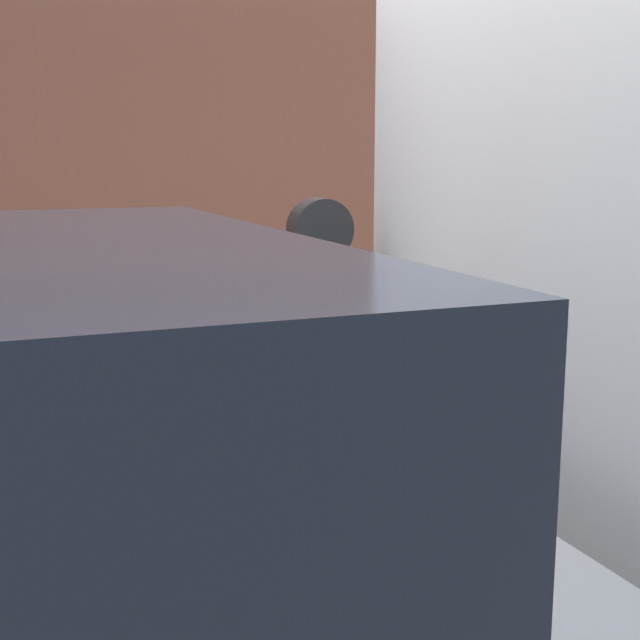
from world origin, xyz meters
TOP-DOWN VIEW (x-y plane):
  - sidewalk at (0.00, 2.20)m, footprint 24.00×2.80m
  - building_facade at (0.00, 4.06)m, footprint 24.00×0.30m
  - parking_meter at (0.08, 0.96)m, footprint 0.23×0.15m

SIDE VIEW (x-z plane):
  - sidewalk at x=0.00m, z-range 0.00..0.12m
  - parking_meter at x=0.08m, z-range 0.53..2.12m
  - building_facade at x=0.00m, z-range 0.00..5.14m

